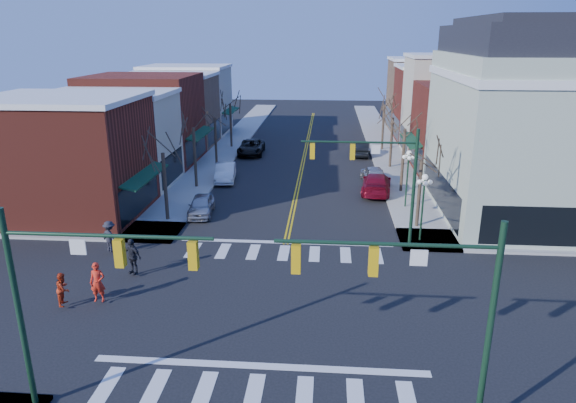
% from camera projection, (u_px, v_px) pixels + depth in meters
% --- Properties ---
extents(ground, '(160.00, 160.00, 0.00)m').
position_uv_depth(ground, '(273.00, 306.00, 24.13)').
color(ground, black).
rests_on(ground, ground).
extents(sidewalk_left, '(3.50, 70.00, 0.15)m').
position_uv_depth(sidewalk_left, '(196.00, 184.00, 43.71)').
color(sidewalk_left, '#9E9B93').
rests_on(sidewalk_left, ground).
extents(sidewalk_right, '(3.50, 70.00, 0.15)m').
position_uv_depth(sidewalk_right, '(403.00, 188.00, 42.41)').
color(sidewalk_right, '#9E9B93').
rests_on(sidewalk_right, ground).
extents(bldg_left_brick_a, '(10.00, 8.50, 8.00)m').
position_uv_depth(bldg_left_brick_a, '(66.00, 160.00, 35.17)').
color(bldg_left_brick_a, maroon).
rests_on(bldg_left_brick_a, ground).
extents(bldg_left_stucco_a, '(10.00, 7.00, 7.50)m').
position_uv_depth(bldg_left_stucco_a, '(112.00, 141.00, 42.60)').
color(bldg_left_stucco_a, beige).
rests_on(bldg_left_stucco_a, ground).
extents(bldg_left_brick_b, '(10.00, 9.00, 8.50)m').
position_uv_depth(bldg_left_brick_b, '(144.00, 120.00, 50.02)').
color(bldg_left_brick_b, maroon).
rests_on(bldg_left_brick_b, ground).
extents(bldg_left_tan, '(10.00, 7.50, 7.80)m').
position_uv_depth(bldg_left_tan, '(170.00, 111.00, 57.95)').
color(bldg_left_tan, '#856449').
rests_on(bldg_left_tan, ground).
extents(bldg_left_stucco_b, '(10.00, 8.00, 8.20)m').
position_uv_depth(bldg_left_stucco_b, '(188.00, 101.00, 65.23)').
color(bldg_left_stucco_b, beige).
rests_on(bldg_left_stucco_b, ground).
extents(bldg_right_brick_a, '(10.00, 8.50, 8.00)m').
position_uv_depth(bldg_right_brick_a, '(474.00, 130.00, 46.15)').
color(bldg_right_brick_a, maroon).
rests_on(bldg_right_brick_a, ground).
extents(bldg_right_stucco, '(10.00, 7.00, 10.00)m').
position_uv_depth(bldg_right_stucco, '(455.00, 107.00, 53.18)').
color(bldg_right_stucco, beige).
rests_on(bldg_right_stucco, ground).
extents(bldg_right_brick_b, '(10.00, 8.00, 8.50)m').
position_uv_depth(bldg_right_brick_b, '(440.00, 105.00, 60.52)').
color(bldg_right_brick_b, maroon).
rests_on(bldg_right_brick_b, ground).
extents(bldg_right_tan, '(10.00, 8.00, 9.00)m').
position_uv_depth(bldg_right_tan, '(428.00, 95.00, 68.03)').
color(bldg_right_tan, '#856449').
rests_on(bldg_right_tan, ground).
extents(victorian_corner, '(12.25, 14.25, 13.30)m').
position_uv_depth(victorian_corner, '(537.00, 120.00, 34.58)').
color(victorian_corner, '#ADBBA2').
rests_on(victorian_corner, ground).
extents(traffic_mast_near_left, '(6.60, 0.28, 7.20)m').
position_uv_depth(traffic_mast_near_left, '(70.00, 285.00, 16.06)').
color(traffic_mast_near_left, '#14331E').
rests_on(traffic_mast_near_left, ground).
extents(traffic_mast_near_right, '(6.60, 0.28, 7.20)m').
position_uv_depth(traffic_mast_near_right, '(430.00, 298.00, 15.24)').
color(traffic_mast_near_right, '#14331E').
rests_on(traffic_mast_near_right, ground).
extents(traffic_mast_far_right, '(6.60, 0.28, 7.20)m').
position_uv_depth(traffic_mast_far_right, '(382.00, 172.00, 29.27)').
color(traffic_mast_far_right, '#14331E').
rests_on(traffic_mast_far_right, ground).
extents(lamppost_corner, '(0.36, 0.36, 4.33)m').
position_uv_depth(lamppost_corner, '(423.00, 196.00, 30.66)').
color(lamppost_corner, '#14331E').
rests_on(lamppost_corner, ground).
extents(lamppost_midblock, '(0.36, 0.36, 4.33)m').
position_uv_depth(lamppost_midblock, '(408.00, 169.00, 36.82)').
color(lamppost_midblock, '#14331E').
rests_on(lamppost_midblock, ground).
extents(tree_left_a, '(0.24, 0.24, 4.76)m').
position_uv_depth(tree_left_a, '(165.00, 188.00, 34.44)').
color(tree_left_a, '#382B21').
rests_on(tree_left_a, ground).
extents(tree_left_b, '(0.24, 0.24, 5.04)m').
position_uv_depth(tree_left_b, '(195.00, 158.00, 41.98)').
color(tree_left_b, '#382B21').
rests_on(tree_left_b, ground).
extents(tree_left_c, '(0.24, 0.24, 4.55)m').
position_uv_depth(tree_left_c, '(216.00, 142.00, 49.64)').
color(tree_left_c, '#382B21').
rests_on(tree_left_c, ground).
extents(tree_left_d, '(0.24, 0.24, 4.90)m').
position_uv_depth(tree_left_d, '(231.00, 126.00, 57.16)').
color(tree_left_d, '#382B21').
rests_on(tree_left_d, ground).
extents(tree_right_a, '(0.24, 0.24, 4.62)m').
position_uv_depth(tree_right_a, '(419.00, 194.00, 33.21)').
color(tree_right_a, '#382B21').
rests_on(tree_right_a, ground).
extents(tree_right_b, '(0.24, 0.24, 5.18)m').
position_uv_depth(tree_right_b, '(403.00, 161.00, 40.71)').
color(tree_right_b, '#382B21').
rests_on(tree_right_b, ground).
extents(tree_right_c, '(0.24, 0.24, 4.83)m').
position_uv_depth(tree_right_c, '(391.00, 143.00, 48.35)').
color(tree_right_c, '#382B21').
rests_on(tree_right_c, ground).
extents(tree_right_d, '(0.24, 0.24, 4.97)m').
position_uv_depth(tree_right_d, '(383.00, 128.00, 55.91)').
color(tree_right_d, '#382B21').
rests_on(tree_right_d, ground).
extents(car_left_near, '(1.99, 4.15, 1.37)m').
position_uv_depth(car_left_near, '(201.00, 205.00, 36.20)').
color(car_left_near, '#AAAAAF').
rests_on(car_left_near, ground).
extents(car_left_mid, '(2.12, 4.72, 1.50)m').
position_uv_depth(car_left_mid, '(225.00, 172.00, 44.58)').
color(car_left_mid, white).
rests_on(car_left_mid, ground).
extents(car_left_far, '(2.69, 5.56, 1.52)m').
position_uv_depth(car_left_far, '(251.00, 147.00, 54.51)').
color(car_left_far, black).
rests_on(car_left_far, ground).
extents(car_right_near, '(2.88, 5.72, 1.59)m').
position_uv_depth(car_right_near, '(376.00, 183.00, 41.14)').
color(car_right_near, maroon).
rests_on(car_right_near, ground).
extents(car_right_mid, '(2.24, 4.65, 1.53)m').
position_uv_depth(car_right_mid, '(374.00, 174.00, 43.88)').
color(car_right_mid, '#A7A7AB').
rests_on(car_right_mid, ground).
extents(car_right_far, '(2.09, 4.74, 1.51)m').
position_uv_depth(car_right_far, '(362.00, 148.00, 53.98)').
color(car_right_far, black).
rests_on(car_right_far, ground).
extents(pedestrian_red_a, '(0.75, 0.53, 1.95)m').
position_uv_depth(pedestrian_red_a, '(98.00, 282.00, 24.00)').
color(pedestrian_red_a, red).
rests_on(pedestrian_red_a, sidewalk_left).
extents(pedestrian_red_b, '(0.71, 0.86, 1.60)m').
position_uv_depth(pedestrian_red_b, '(63.00, 289.00, 23.76)').
color(pedestrian_red_b, '#B02D12').
rests_on(pedestrian_red_b, sidewalk_left).
extents(pedestrian_dark_a, '(1.24, 0.90, 1.96)m').
position_uv_depth(pedestrian_dark_a, '(132.00, 256.00, 26.82)').
color(pedestrian_dark_a, black).
rests_on(pedestrian_dark_a, sidewalk_left).
extents(pedestrian_dark_b, '(1.39, 1.19, 1.86)m').
position_uv_depth(pedestrian_dark_b, '(110.00, 236.00, 29.56)').
color(pedestrian_dark_b, '#212129').
rests_on(pedestrian_dark_b, sidewalk_left).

